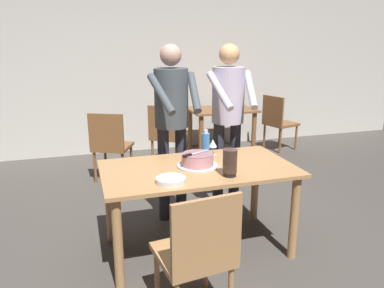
{
  "coord_description": "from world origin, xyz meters",
  "views": [
    {
      "loc": [
        -0.89,
        -2.71,
        1.74
      ],
      "look_at": [
        -0.0,
        0.17,
        0.9
      ],
      "focal_mm": 34.56,
      "sensor_mm": 36.0,
      "label": 1
    }
  ],
  "objects_px": {
    "cake_knife": "(191,155)",
    "background_chair_2": "(167,133)",
    "hurricane_lamp": "(230,163)",
    "wine_glass_near": "(213,144)",
    "chair_near_side": "(198,252)",
    "person_cutting_cake": "(172,114)",
    "background_table": "(221,119)",
    "cake_on_platter": "(197,160)",
    "main_dining_table": "(198,180)",
    "background_chair_0": "(278,121)",
    "background_chair_1": "(110,144)",
    "plate_stack": "(171,180)",
    "water_bottle": "(206,145)",
    "person_standing_beside": "(228,110)"
  },
  "relations": [
    {
      "from": "wine_glass_near",
      "to": "background_table",
      "type": "height_order",
      "value": "wine_glass_near"
    },
    {
      "from": "person_cutting_cake",
      "to": "background_chair_1",
      "type": "relative_size",
      "value": 1.91
    },
    {
      "from": "plate_stack",
      "to": "person_standing_beside",
      "type": "bearing_deg",
      "value": 48.7
    },
    {
      "from": "water_bottle",
      "to": "background_chair_1",
      "type": "bearing_deg",
      "value": 112.71
    },
    {
      "from": "person_standing_beside",
      "to": "person_cutting_cake",
      "type": "bearing_deg",
      "value": -177.08
    },
    {
      "from": "background_table",
      "to": "background_chair_2",
      "type": "xyz_separation_m",
      "value": [
        -0.95,
        -0.32,
        -0.09
      ]
    },
    {
      "from": "wine_glass_near",
      "to": "background_chair_2",
      "type": "relative_size",
      "value": 0.16
    },
    {
      "from": "hurricane_lamp",
      "to": "chair_near_side",
      "type": "xyz_separation_m",
      "value": [
        -0.43,
        -0.54,
        -0.37
      ]
    },
    {
      "from": "main_dining_table",
      "to": "background_table",
      "type": "relative_size",
      "value": 1.56
    },
    {
      "from": "water_bottle",
      "to": "background_chair_2",
      "type": "relative_size",
      "value": 0.28
    },
    {
      "from": "water_bottle",
      "to": "background_chair_2",
      "type": "distance_m",
      "value": 2.01
    },
    {
      "from": "person_cutting_cake",
      "to": "background_table",
      "type": "xyz_separation_m",
      "value": [
        1.26,
        1.88,
        -0.5
      ]
    },
    {
      "from": "wine_glass_near",
      "to": "chair_near_side",
      "type": "distance_m",
      "value": 1.25
    },
    {
      "from": "background_chair_1",
      "to": "background_chair_2",
      "type": "bearing_deg",
      "value": 21.3
    },
    {
      "from": "hurricane_lamp",
      "to": "person_standing_beside",
      "type": "relative_size",
      "value": 0.12
    },
    {
      "from": "hurricane_lamp",
      "to": "cake_on_platter",
      "type": "bearing_deg",
      "value": 120.04
    },
    {
      "from": "person_standing_beside",
      "to": "cake_on_platter",
      "type": "bearing_deg",
      "value": -129.29
    },
    {
      "from": "cake_knife",
      "to": "background_chair_2",
      "type": "distance_m",
      "value": 2.27
    },
    {
      "from": "wine_glass_near",
      "to": "background_chair_0",
      "type": "relative_size",
      "value": 0.16
    },
    {
      "from": "person_cutting_cake",
      "to": "main_dining_table",
      "type": "bearing_deg",
      "value": -84.9
    },
    {
      "from": "plate_stack",
      "to": "wine_glass_near",
      "type": "xyz_separation_m",
      "value": [
        0.53,
        0.56,
        0.08
      ]
    },
    {
      "from": "chair_near_side",
      "to": "background_chair_0",
      "type": "distance_m",
      "value": 4.13
    },
    {
      "from": "water_bottle",
      "to": "cake_knife",
      "type": "bearing_deg",
      "value": -130.94
    },
    {
      "from": "hurricane_lamp",
      "to": "background_chair_2",
      "type": "relative_size",
      "value": 0.23
    },
    {
      "from": "wine_glass_near",
      "to": "background_chair_0",
      "type": "height_order",
      "value": "background_chair_0"
    },
    {
      "from": "background_chair_1",
      "to": "background_chair_2",
      "type": "xyz_separation_m",
      "value": [
        0.81,
        0.31,
        0.0
      ]
    },
    {
      "from": "cake_on_platter",
      "to": "person_standing_beside",
      "type": "xyz_separation_m",
      "value": [
        0.53,
        0.65,
        0.27
      ]
    },
    {
      "from": "cake_on_platter",
      "to": "background_chair_1",
      "type": "xyz_separation_m",
      "value": [
        -0.55,
        1.87,
        -0.31
      ]
    },
    {
      "from": "person_cutting_cake",
      "to": "background_chair_1",
      "type": "bearing_deg",
      "value": 111.7
    },
    {
      "from": "main_dining_table",
      "to": "cake_knife",
      "type": "bearing_deg",
      "value": -169.31
    },
    {
      "from": "person_cutting_cake",
      "to": "plate_stack",
      "type": "bearing_deg",
      "value": -104.79
    },
    {
      "from": "person_cutting_cake",
      "to": "person_standing_beside",
      "type": "relative_size",
      "value": 1.0
    },
    {
      "from": "background_chair_0",
      "to": "background_table",
      "type": "bearing_deg",
      "value": -179.99
    },
    {
      "from": "cake_on_platter",
      "to": "wine_glass_near",
      "type": "bearing_deg",
      "value": 48.86
    },
    {
      "from": "person_standing_beside",
      "to": "chair_near_side",
      "type": "xyz_separation_m",
      "value": [
        -0.8,
        -1.47,
        -0.58
      ]
    },
    {
      "from": "wine_glass_near",
      "to": "person_cutting_cake",
      "type": "relative_size",
      "value": 0.08
    },
    {
      "from": "hurricane_lamp",
      "to": "background_chair_2",
      "type": "bearing_deg",
      "value": 87.93
    },
    {
      "from": "cake_knife",
      "to": "person_standing_beside",
      "type": "relative_size",
      "value": 0.15
    },
    {
      "from": "person_cutting_cake",
      "to": "background_table",
      "type": "relative_size",
      "value": 1.72
    },
    {
      "from": "plate_stack",
      "to": "background_table",
      "type": "distance_m",
      "value": 3.18
    },
    {
      "from": "wine_glass_near",
      "to": "background_table",
      "type": "relative_size",
      "value": 0.14
    },
    {
      "from": "main_dining_table",
      "to": "person_cutting_cake",
      "type": "bearing_deg",
      "value": 95.1
    },
    {
      "from": "person_standing_beside",
      "to": "background_chair_1",
      "type": "bearing_deg",
      "value": 131.7
    },
    {
      "from": "cake_on_platter",
      "to": "wine_glass_near",
      "type": "height_order",
      "value": "wine_glass_near"
    },
    {
      "from": "wine_glass_near",
      "to": "water_bottle",
      "type": "xyz_separation_m",
      "value": [
        -0.09,
        -0.06,
        0.01
      ]
    },
    {
      "from": "main_dining_table",
      "to": "background_table",
      "type": "xyz_separation_m",
      "value": [
        1.2,
        2.52,
        -0.06
      ]
    },
    {
      "from": "background_chair_0",
      "to": "cake_on_platter",
      "type": "bearing_deg",
      "value": -131.14
    },
    {
      "from": "plate_stack",
      "to": "background_chair_1",
      "type": "distance_m",
      "value": 2.19
    },
    {
      "from": "hurricane_lamp",
      "to": "chair_near_side",
      "type": "bearing_deg",
      "value": -128.59
    },
    {
      "from": "background_chair_2",
      "to": "cake_on_platter",
      "type": "bearing_deg",
      "value": -96.66
    }
  ]
}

